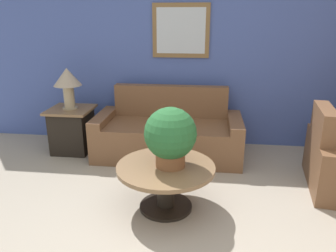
{
  "coord_description": "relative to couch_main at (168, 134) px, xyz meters",
  "views": [
    {
      "loc": [
        0.17,
        -2.02,
        1.86
      ],
      "look_at": [
        -0.28,
        1.62,
        0.63
      ],
      "focal_mm": 35.0,
      "sensor_mm": 36.0,
      "label": 1
    }
  ],
  "objects": [
    {
      "name": "wall_back",
      "position": [
        0.34,
        0.58,
        1.0
      ],
      "size": [
        6.9,
        0.09,
        2.6
      ],
      "color": "#42569E",
      "rests_on": "ground_plane"
    },
    {
      "name": "table_lamp",
      "position": [
        -1.38,
        -0.01,
        0.72
      ],
      "size": [
        0.38,
        0.38,
        0.57
      ],
      "color": "tan",
      "rests_on": "side_table"
    },
    {
      "name": "potted_plant_on_table",
      "position": [
        0.18,
        -1.34,
        0.48
      ],
      "size": [
        0.5,
        0.5,
        0.59
      ],
      "color": "brown",
      "rests_on": "coffee_table"
    },
    {
      "name": "coffee_table",
      "position": [
        0.14,
        -1.34,
        0.04
      ],
      "size": [
        0.97,
        0.97,
        0.47
      ],
      "color": "black",
      "rests_on": "ground_plane"
    },
    {
      "name": "couch_main",
      "position": [
        0.0,
        0.0,
        0.0
      ],
      "size": [
        1.98,
        0.88,
        0.93
      ],
      "color": "brown",
      "rests_on": "ground_plane"
    },
    {
      "name": "side_table",
      "position": [
        -1.38,
        -0.01,
        0.02
      ],
      "size": [
        0.59,
        0.59,
        0.63
      ],
      "color": "black",
      "rests_on": "ground_plane"
    }
  ]
}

